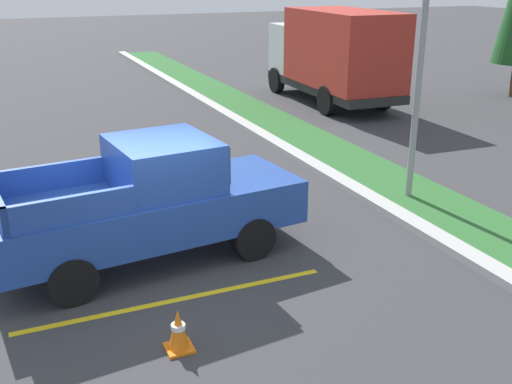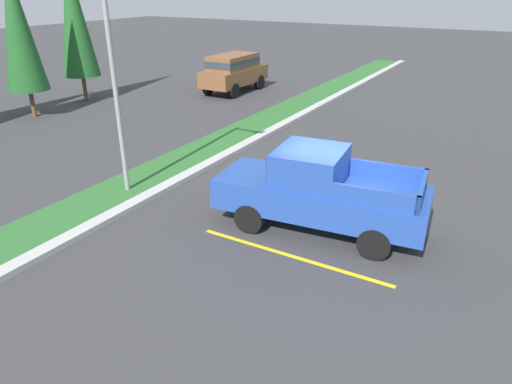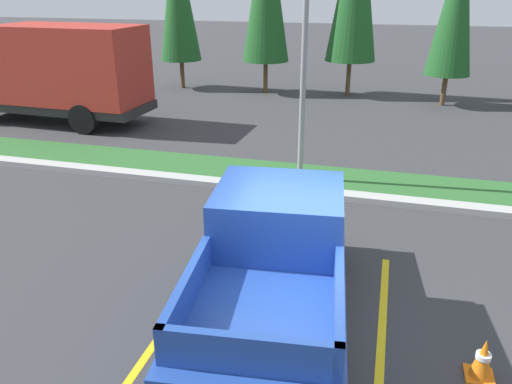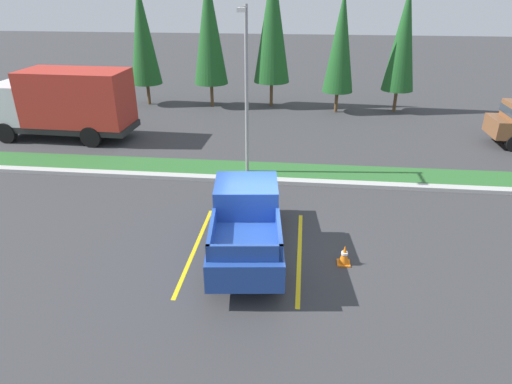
% 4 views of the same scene
% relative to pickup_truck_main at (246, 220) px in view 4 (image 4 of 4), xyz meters
% --- Properties ---
extents(ground_plane, '(120.00, 120.00, 0.00)m').
position_rel_pickup_truck_main_xyz_m(ground_plane, '(0.55, -0.02, -1.04)').
color(ground_plane, '#38383A').
extents(parking_line_near, '(0.12, 4.80, 0.01)m').
position_rel_pickup_truck_main_xyz_m(parking_line_near, '(-1.54, -0.05, -1.04)').
color(parking_line_near, yellow).
rests_on(parking_line_near, ground).
extents(parking_line_far, '(0.12, 4.80, 0.01)m').
position_rel_pickup_truck_main_xyz_m(parking_line_far, '(1.56, -0.05, -1.04)').
color(parking_line_far, yellow).
rests_on(parking_line_far, ground).
extents(curb_strip, '(56.00, 0.40, 0.15)m').
position_rel_pickup_truck_main_xyz_m(curb_strip, '(0.55, 4.98, -0.97)').
color(curb_strip, '#B2B2AD').
rests_on(curb_strip, ground).
extents(grass_median, '(56.00, 1.80, 0.06)m').
position_rel_pickup_truck_main_xyz_m(grass_median, '(0.55, 6.08, -1.01)').
color(grass_median, '#2D662D').
rests_on(grass_median, ground).
extents(pickup_truck_main, '(2.47, 5.40, 2.10)m').
position_rel_pickup_truck_main_xyz_m(pickup_truck_main, '(0.00, 0.00, 0.00)').
color(pickup_truck_main, black).
rests_on(pickup_truck_main, ground).
extents(cargo_truck_distant, '(6.87, 2.67, 3.40)m').
position_rel_pickup_truck_main_xyz_m(cargo_truck_distant, '(-10.14, 9.39, 0.81)').
color(cargo_truck_distant, black).
rests_on(cargo_truck_distant, ground).
extents(street_light, '(0.24, 1.49, 6.48)m').
position_rel_pickup_truck_main_xyz_m(street_light, '(-0.72, 5.72, 2.74)').
color(street_light, gray).
rests_on(street_light, ground).
extents(cypress_tree_leftmost, '(1.91, 1.91, 7.34)m').
position_rel_pickup_truck_main_xyz_m(cypress_tree_leftmost, '(-8.45, 16.52, 3.28)').
color(cypress_tree_leftmost, brown).
rests_on(cypress_tree_leftmost, ground).
extents(cypress_tree_left_inner, '(2.08, 2.08, 7.99)m').
position_rel_pickup_truck_main_xyz_m(cypress_tree_left_inner, '(-4.30, 16.46, 3.67)').
color(cypress_tree_left_inner, brown).
rests_on(cypress_tree_left_inner, ground).
extents(cypress_tree_center, '(2.21, 2.21, 8.48)m').
position_rel_pickup_truck_main_xyz_m(cypress_tree_center, '(-0.57, 16.94, 3.96)').
color(cypress_tree_center, brown).
rests_on(cypress_tree_center, ground).
extents(cypress_tree_right_inner, '(1.80, 1.80, 6.94)m').
position_rel_pickup_truck_main_xyz_m(cypress_tree_right_inner, '(3.45, 15.88, 3.04)').
color(cypress_tree_right_inner, brown).
rests_on(cypress_tree_right_inner, ground).
extents(cypress_tree_rightmost, '(1.87, 1.87, 7.20)m').
position_rel_pickup_truck_main_xyz_m(cypress_tree_rightmost, '(7.01, 16.43, 3.20)').
color(cypress_tree_rightmost, brown).
rests_on(cypress_tree_rightmost, ground).
extents(traffic_cone, '(0.36, 0.36, 0.60)m').
position_rel_pickup_truck_main_xyz_m(traffic_cone, '(2.80, -0.38, -0.75)').
color(traffic_cone, orange).
rests_on(traffic_cone, ground).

